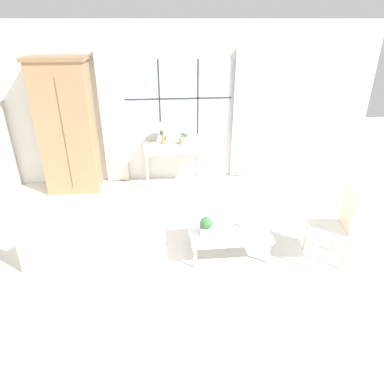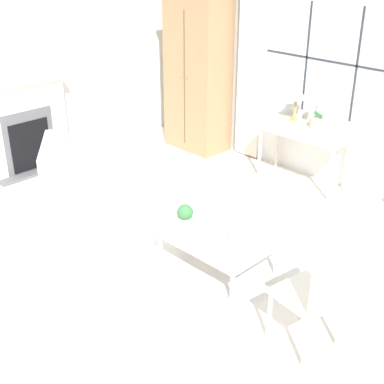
{
  "view_description": "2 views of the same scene",
  "coord_description": "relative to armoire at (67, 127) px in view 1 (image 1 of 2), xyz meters",
  "views": [
    {
      "loc": [
        -0.38,
        -3.18,
        2.79
      ],
      "look_at": [
        -0.0,
        0.61,
        0.86
      ],
      "focal_mm": 32.0,
      "sensor_mm": 36.0,
      "label": 1
    },
    {
      "loc": [
        3.37,
        -2.7,
        2.92
      ],
      "look_at": [
        0.25,
        0.39,
        0.78
      ],
      "focal_mm": 50.0,
      "sensor_mm": 36.0,
      "label": 2
    }
  ],
  "objects": [
    {
      "name": "ground_plane",
      "position": [
        1.93,
        -2.69,
        -1.15
      ],
      "size": [
        14.0,
        14.0,
        0.0
      ],
      "primitive_type": "plane",
      "color": "silver"
    },
    {
      "name": "armchair_upholstered",
      "position": [
        0.45,
        -2.35,
        -0.86
      ],
      "size": [
        1.29,
        1.27,
        0.81
      ],
      "color": "silver",
      "rests_on": "ground_plane"
    },
    {
      "name": "side_chair_wooden",
      "position": [
        3.69,
        -2.48,
        -0.57
      ],
      "size": [
        0.5,
        0.5,
        1.04
      ],
      "color": "white",
      "rests_on": "ground_plane"
    },
    {
      "name": "potted_plant_small",
      "position": [
        2.09,
        -2.29,
        -0.66
      ],
      "size": [
        0.16,
        0.16,
        0.24
      ],
      "color": "#BCB7AD",
      "rests_on": "coffee_table"
    },
    {
      "name": "pillar_candle",
      "position": [
        2.6,
        -2.16,
        -0.74
      ],
      "size": [
        0.11,
        0.11,
        0.11
      ],
      "color": "silver",
      "rests_on": "coffee_table"
    },
    {
      "name": "console_table",
      "position": [
        1.84,
        0.02,
        -0.46
      ],
      "size": [
        1.15,
        0.46,
        0.78
      ],
      "color": "beige",
      "rests_on": "ground_plane"
    },
    {
      "name": "armoire",
      "position": [
        0.0,
        0.0,
        0.0
      ],
      "size": [
        0.96,
        0.59,
        2.28
      ],
      "color": "#93704C",
      "rests_on": "ground_plane"
    },
    {
      "name": "coffee_table",
      "position": [
        2.4,
        -2.16,
        -0.82
      ],
      "size": [
        1.03,
        0.72,
        0.36
      ],
      "color": "silver",
      "rests_on": "ground_plane"
    },
    {
      "name": "wall_back_windowed",
      "position": [
        1.93,
        0.34,
        0.24
      ],
      "size": [
        7.2,
        0.14,
        2.8
      ],
      "color": "silver",
      "rests_on": "ground_plane"
    },
    {
      "name": "potted_orchid",
      "position": [
        1.97,
        0.04,
        -0.2
      ],
      "size": [
        0.17,
        0.13,
        0.47
      ],
      "color": "tan",
      "rests_on": "console_table"
    },
    {
      "name": "table_lamp",
      "position": [
        1.62,
        0.09,
        -0.02
      ],
      "size": [
        0.26,
        0.26,
        0.44
      ],
      "color": "#9E7F47",
      "rests_on": "console_table"
    }
  ]
}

